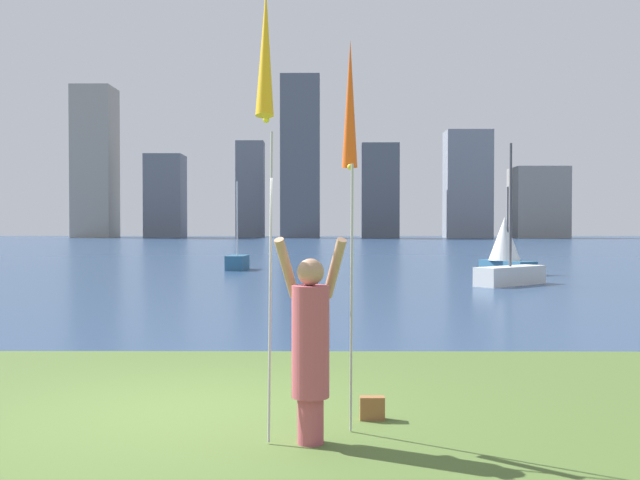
{
  "coord_description": "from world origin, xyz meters",
  "views": [
    {
      "loc": [
        1.51,
        -8.02,
        2.05
      ],
      "look_at": [
        1.44,
        6.46,
        1.73
      ],
      "focal_mm": 41.05,
      "sensor_mm": 36.0,
      "label": 1
    }
  ],
  "objects_px": {
    "kite_flag_left": "(266,64)",
    "sailboat_4": "(510,274)",
    "kite_flag_right": "(350,113)",
    "person": "(310,342)",
    "sailboat_5": "(505,247)",
    "bag": "(372,408)",
    "sailboat_7": "(237,262)"
  },
  "relations": [
    {
      "from": "kite_flag_left",
      "to": "sailboat_4",
      "type": "relative_size",
      "value": 0.87
    },
    {
      "from": "sailboat_4",
      "to": "kite_flag_right",
      "type": "bearing_deg",
      "value": -109.3
    },
    {
      "from": "person",
      "to": "sailboat_5",
      "type": "bearing_deg",
      "value": 73.97
    },
    {
      "from": "person",
      "to": "sailboat_5",
      "type": "relative_size",
      "value": 0.54
    },
    {
      "from": "person",
      "to": "sailboat_5",
      "type": "distance_m",
      "value": 24.4
    },
    {
      "from": "sailboat_4",
      "to": "bag",
      "type": "bearing_deg",
      "value": -108.79
    },
    {
      "from": "kite_flag_left",
      "to": "sailboat_7",
      "type": "bearing_deg",
      "value": 97.31
    },
    {
      "from": "kite_flag_right",
      "to": "sailboat_4",
      "type": "xyz_separation_m",
      "value": [
        6.01,
        17.16,
        -2.81
      ]
    },
    {
      "from": "sailboat_4",
      "to": "person",
      "type": "bearing_deg",
      "value": -109.79
    },
    {
      "from": "kite_flag_right",
      "to": "sailboat_7",
      "type": "xyz_separation_m",
      "value": [
        -4.14,
        25.29,
        -2.82
      ]
    },
    {
      "from": "kite_flag_right",
      "to": "bag",
      "type": "distance_m",
      "value": 3.07
    },
    {
      "from": "bag",
      "to": "sailboat_5",
      "type": "xyz_separation_m",
      "value": [
        6.95,
        22.37,
        0.97
      ]
    },
    {
      "from": "person",
      "to": "bag",
      "type": "bearing_deg",
      "value": 54.64
    },
    {
      "from": "kite_flag_left",
      "to": "sailboat_4",
      "type": "distance_m",
      "value": 19.58
    },
    {
      "from": "sailboat_7",
      "to": "sailboat_4",
      "type": "bearing_deg",
      "value": -38.71
    },
    {
      "from": "kite_flag_right",
      "to": "sailboat_5",
      "type": "bearing_deg",
      "value": 72.33
    },
    {
      "from": "kite_flag_right",
      "to": "sailboat_4",
      "type": "relative_size",
      "value": 0.82
    },
    {
      "from": "person",
      "to": "sailboat_7",
      "type": "xyz_separation_m",
      "value": [
        -3.75,
        25.91,
        -0.6
      ]
    },
    {
      "from": "sailboat_4",
      "to": "sailboat_7",
      "type": "distance_m",
      "value": 13.01
    },
    {
      "from": "kite_flag_left",
      "to": "sailboat_4",
      "type": "height_order",
      "value": "sailboat_4"
    },
    {
      "from": "bag",
      "to": "sailboat_4",
      "type": "relative_size",
      "value": 0.05
    },
    {
      "from": "kite_flag_left",
      "to": "sailboat_4",
      "type": "xyz_separation_m",
      "value": [
        6.79,
        18.1,
        -3.1
      ]
    },
    {
      "from": "bag",
      "to": "sailboat_7",
      "type": "distance_m",
      "value": 25.47
    },
    {
      "from": "person",
      "to": "sailboat_7",
      "type": "distance_m",
      "value": 26.19
    },
    {
      "from": "person",
      "to": "kite_flag_right",
      "type": "height_order",
      "value": "kite_flag_right"
    },
    {
      "from": "kite_flag_left",
      "to": "sailboat_5",
      "type": "relative_size",
      "value": 1.16
    },
    {
      "from": "person",
      "to": "bag",
      "type": "xyz_separation_m",
      "value": [
        0.63,
        0.83,
        -0.83
      ]
    },
    {
      "from": "kite_flag_left",
      "to": "kite_flag_right",
      "type": "xyz_separation_m",
      "value": [
        0.78,
        0.95,
        -0.29
      ]
    },
    {
      "from": "person",
      "to": "kite_flag_right",
      "type": "relative_size",
      "value": 0.49
    },
    {
      "from": "bag",
      "to": "sailboat_7",
      "type": "relative_size",
      "value": 0.07
    },
    {
      "from": "person",
      "to": "kite_flag_left",
      "type": "height_order",
      "value": "kite_flag_left"
    },
    {
      "from": "kite_flag_left",
      "to": "kite_flag_right",
      "type": "relative_size",
      "value": 1.07
    }
  ]
}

